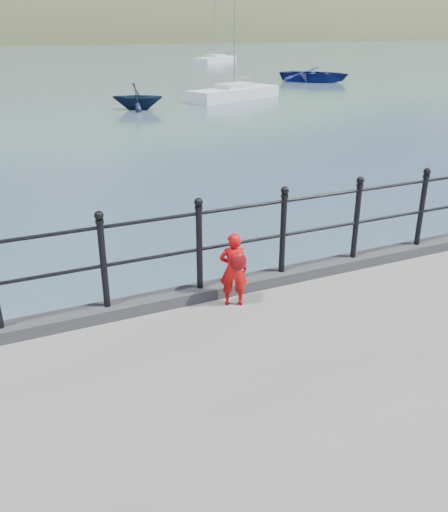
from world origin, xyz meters
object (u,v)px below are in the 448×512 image
railing (243,231)px  launch_navy (138,96)px  launch_blue (315,74)px  sailboat_near (234,94)px  sailboat_far (215,60)px  child (234,269)px

railing → launch_navy: 24.98m
launch_blue → sailboat_near: sailboat_near is taller
launch_navy → launch_blue: bearing=-37.4°
railing → sailboat_far: size_ratio=1.63×
sailboat_near → railing: bearing=-137.5°
launch_blue → child: bearing=-164.5°
sailboat_near → launch_blue: bearing=13.5°
launch_navy → child: bearing=-169.9°
child → launch_navy: bearing=-79.1°
launch_blue → sailboat_far: sailboat_far is taller
railing → sailboat_far: sailboat_far is taller
sailboat_far → child: bearing=-151.3°
sailboat_far → railing: bearing=-151.2°
railing → sailboat_near: size_ratio=1.98×
launch_blue → launch_navy: bearing=169.3°
child → sailboat_near: 29.57m
railing → child: bearing=-130.3°
child → launch_blue: 42.36m
launch_navy → sailboat_far: (21.75, 38.55, -0.37)m
launch_blue → launch_navy: size_ratio=2.12×
railing → sailboat_far: 68.60m
launch_navy → sailboat_near: (6.88, 1.97, -0.38)m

